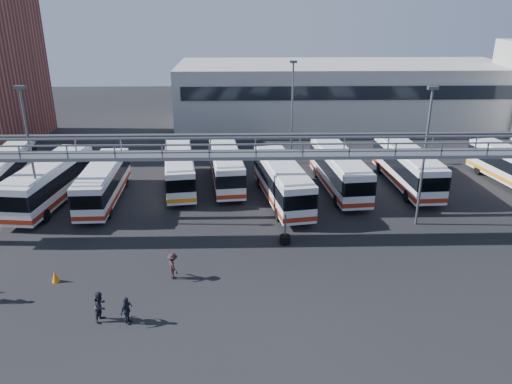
{
  "coord_description": "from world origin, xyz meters",
  "views": [
    {
      "loc": [
        -0.77,
        -26.51,
        15.76
      ],
      "look_at": [
        0.04,
        6.0,
        3.07
      ],
      "focal_mm": 35.0,
      "sensor_mm": 36.0,
      "label": 1
    }
  ],
  "objects_px": {
    "bus_3": "(179,169)",
    "tire_stack": "(285,239)",
    "bus_2": "(103,181)",
    "light_pole_back": "(292,107)",
    "cone_right": "(55,277)",
    "light_pole_mid": "(425,150)",
    "bus_6": "(339,170)",
    "pedestrian_b": "(101,306)",
    "bus_7": "(407,166)",
    "bus_5": "(282,180)",
    "light_pole_left": "(30,149)",
    "bus_1": "(50,181)",
    "pedestrian_c": "(173,266)",
    "bus_4": "(226,165)",
    "bus_0": "(8,166)",
    "pedestrian_d": "(127,311)"
  },
  "relations": [
    {
      "from": "bus_3",
      "to": "tire_stack",
      "type": "relative_size",
      "value": 4.95
    },
    {
      "from": "bus_2",
      "to": "light_pole_back",
      "type": "bearing_deg",
      "value": 29.76
    },
    {
      "from": "cone_right",
      "to": "light_pole_mid",
      "type": "bearing_deg",
      "value": 17.37
    },
    {
      "from": "bus_3",
      "to": "bus_6",
      "type": "bearing_deg",
      "value": -12.32
    },
    {
      "from": "light_pole_mid",
      "to": "pedestrian_b",
      "type": "distance_m",
      "value": 23.78
    },
    {
      "from": "bus_2",
      "to": "bus_7",
      "type": "bearing_deg",
      "value": 4.89
    },
    {
      "from": "cone_right",
      "to": "bus_5",
      "type": "bearing_deg",
      "value": 40.13
    },
    {
      "from": "light_pole_left",
      "to": "bus_6",
      "type": "xyz_separation_m",
      "value": [
        23.45,
        6.15,
        -3.85
      ]
    },
    {
      "from": "pedestrian_b",
      "to": "light_pole_back",
      "type": "bearing_deg",
      "value": -9.71
    },
    {
      "from": "light_pole_back",
      "to": "pedestrian_b",
      "type": "height_order",
      "value": "light_pole_back"
    },
    {
      "from": "bus_1",
      "to": "tire_stack",
      "type": "distance_m",
      "value": 20.08
    },
    {
      "from": "tire_stack",
      "to": "pedestrian_c",
      "type": "bearing_deg",
      "value": -148.38
    },
    {
      "from": "light_pole_left",
      "to": "bus_1",
      "type": "xyz_separation_m",
      "value": [
        -0.49,
        3.8,
        -3.79
      ]
    },
    {
      "from": "light_pole_back",
      "to": "bus_3",
      "type": "relative_size",
      "value": 0.96
    },
    {
      "from": "bus_5",
      "to": "pedestrian_b",
      "type": "xyz_separation_m",
      "value": [
        -10.61,
        -15.96,
        -1.04
      ]
    },
    {
      "from": "bus_3",
      "to": "bus_4",
      "type": "xyz_separation_m",
      "value": [
        4.06,
        0.79,
        0.04
      ]
    },
    {
      "from": "light_pole_back",
      "to": "pedestrian_c",
      "type": "bearing_deg",
      "value": -112.2
    },
    {
      "from": "bus_0",
      "to": "bus_3",
      "type": "relative_size",
      "value": 0.96
    },
    {
      "from": "bus_0",
      "to": "bus_6",
      "type": "bearing_deg",
      "value": -10.42
    },
    {
      "from": "bus_3",
      "to": "bus_6",
      "type": "distance_m",
      "value": 13.95
    },
    {
      "from": "bus_2",
      "to": "pedestrian_d",
      "type": "height_order",
      "value": "bus_2"
    },
    {
      "from": "light_pole_left",
      "to": "tire_stack",
      "type": "height_order",
      "value": "light_pole_left"
    },
    {
      "from": "bus_0",
      "to": "bus_2",
      "type": "distance_m",
      "value": 10.58
    },
    {
      "from": "light_pole_left",
      "to": "tire_stack",
      "type": "xyz_separation_m",
      "value": [
        17.98,
        -3.91,
        -5.37
      ]
    },
    {
      "from": "bus_1",
      "to": "bus_2",
      "type": "xyz_separation_m",
      "value": [
        4.18,
        0.21,
        -0.16
      ]
    },
    {
      "from": "light_pole_mid",
      "to": "pedestrian_b",
      "type": "height_order",
      "value": "light_pole_mid"
    },
    {
      "from": "light_pole_mid",
      "to": "bus_7",
      "type": "bearing_deg",
      "value": 78.52
    },
    {
      "from": "pedestrian_b",
      "to": "bus_3",
      "type": "bearing_deg",
      "value": 9.93
    },
    {
      "from": "light_pole_left",
      "to": "bus_0",
      "type": "xyz_separation_m",
      "value": [
        -5.93,
        8.44,
        -4.05
      ]
    },
    {
      "from": "light_pole_back",
      "to": "pedestrian_d",
      "type": "xyz_separation_m",
      "value": [
        -10.89,
        -26.69,
        -4.96
      ]
    },
    {
      "from": "bus_2",
      "to": "tire_stack",
      "type": "bearing_deg",
      "value": -30.71
    },
    {
      "from": "bus_6",
      "to": "pedestrian_b",
      "type": "height_order",
      "value": "bus_6"
    },
    {
      "from": "cone_right",
      "to": "light_pole_left",
      "type": "bearing_deg",
      "value": 114.89
    },
    {
      "from": "pedestrian_b",
      "to": "tire_stack",
      "type": "height_order",
      "value": "tire_stack"
    },
    {
      "from": "bus_7",
      "to": "light_pole_left",
      "type": "bearing_deg",
      "value": -169.93
    },
    {
      "from": "light_pole_back",
      "to": "bus_7",
      "type": "distance_m",
      "value": 12.49
    },
    {
      "from": "light_pole_left",
      "to": "pedestrian_b",
      "type": "bearing_deg",
      "value": -58.11
    },
    {
      "from": "light_pole_mid",
      "to": "bus_3",
      "type": "distance_m",
      "value": 20.58
    },
    {
      "from": "bus_5",
      "to": "pedestrian_c",
      "type": "xyz_separation_m",
      "value": [
        -7.4,
        -11.84,
        -1.06
      ]
    },
    {
      "from": "bus_6",
      "to": "bus_7",
      "type": "bearing_deg",
      "value": 2.28
    },
    {
      "from": "light_pole_mid",
      "to": "bus_0",
      "type": "height_order",
      "value": "light_pole_mid"
    },
    {
      "from": "bus_2",
      "to": "cone_right",
      "type": "relative_size",
      "value": 15.09
    },
    {
      "from": "bus_1",
      "to": "tire_stack",
      "type": "height_order",
      "value": "bus_1"
    },
    {
      "from": "bus_7",
      "to": "pedestrian_c",
      "type": "height_order",
      "value": "bus_7"
    },
    {
      "from": "light_pole_mid",
      "to": "pedestrian_c",
      "type": "distance_m",
      "value": 19.2
    },
    {
      "from": "bus_7",
      "to": "pedestrian_c",
      "type": "bearing_deg",
      "value": -144.03
    },
    {
      "from": "pedestrian_b",
      "to": "bus_1",
      "type": "bearing_deg",
      "value": 42.15
    },
    {
      "from": "bus_7",
      "to": "tire_stack",
      "type": "xyz_separation_m",
      "value": [
        -11.64,
        -10.93,
        -1.56
      ]
    },
    {
      "from": "bus_3",
      "to": "bus_7",
      "type": "xyz_separation_m",
      "value": [
        20.09,
        -0.16,
        0.18
      ]
    },
    {
      "from": "bus_2",
      "to": "tire_stack",
      "type": "relative_size",
      "value": 4.96
    }
  ]
}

